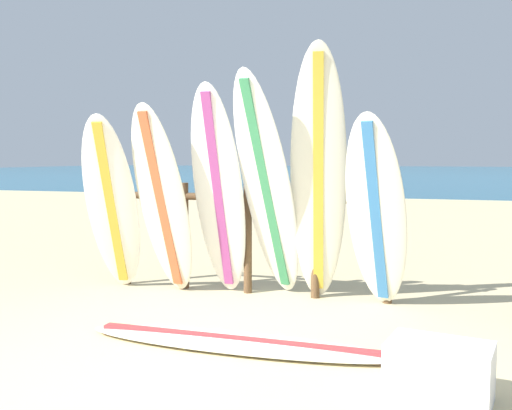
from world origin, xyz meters
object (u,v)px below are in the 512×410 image
Objects in this scene: surfboard_rack at (248,227)px; small_boat_offshore at (327,177)px; cooler_box at (439,372)px; surfboard_leaning_center at (267,189)px; surfboard_leaning_far_left at (112,205)px; surfboard_leaning_right at (376,214)px; surfboard_leaning_left at (162,202)px; surfboard_leaning_center_left at (219,193)px; surfboard_lying_on_sand at (238,342)px; surfboard_leaning_center_right at (318,177)px.

surfboard_rack reaches higher than small_boat_offshore.
cooler_box is at bearing -49.36° from surfboard_rack.
surfboard_rack is 0.61m from surfboard_leaning_center.
small_boat_offshore is at bearing 95.65° from surfboard_leaning_far_left.
surfboard_leaning_left is at bearing -179.16° from surfboard_leaning_right.
surfboard_leaning_left is 0.92× the size of surfboard_leaning_center_left.
surfboard_lying_on_sand is at bearing -34.07° from surfboard_leaning_far_left.
surfboard_leaning_left is at bearing -173.71° from surfboard_leaning_center.
cooler_box is (1.65, -1.98, -0.97)m from surfboard_leaning_center.
surfboard_leaning_center_left is 3.68× the size of cooler_box.
surfboard_rack is 29.32m from small_boat_offshore.
surfboard_leaning_center reaches higher than cooler_box.
surfboard_leaning_far_left reaches higher than surfboard_rack.
surfboard_leaning_center is at bearing 0.10° from surfboard_leaning_center_left.
cooler_box reaches higher than surfboard_lying_on_sand.
surfboard_leaning_center_left is 1.89m from surfboard_lying_on_sand.
surfboard_leaning_right reaches higher than cooler_box.
surfboard_rack is 1.90m from surfboard_lying_on_sand.
surfboard_rack is 1.64× the size of surfboard_leaning_right.
surfboard_leaning_left is 3.36× the size of cooler_box.
surfboard_leaning_right is (2.79, 0.05, -0.02)m from surfboard_leaning_far_left.
surfboard_leaning_far_left is at bearing -174.93° from surfboard_leaning_center_right.
surfboard_lying_on_sand is (-0.34, -1.46, -1.24)m from surfboard_leaning_center_right.
surfboard_rack is at bearing 17.93° from surfboard_leaning_far_left.
surfboard_leaning_far_left is 1.19m from surfboard_leaning_center_left.
cooler_box is at bearing -60.64° from surfboard_leaning_center_right.
cooler_box is at bearing -42.29° from surfboard_leaning_center_left.
surfboard_leaning_center_right is at bearing -17.23° from surfboard_rack.
surfboard_leaning_center_right is at bearing 5.80° from surfboard_leaning_center.
surfboard_rack is 1.52× the size of surfboard_leaning_left.
surfboard_leaning_right is at bearing -3.16° from surfboard_leaning_center_left.
surfboard_leaning_center_left is 0.53m from surfboard_leaning_center.
surfboard_leaning_far_left is at bearing -178.88° from surfboard_leaning_right.
surfboard_leaning_far_left is (-1.39, -0.45, 0.24)m from surfboard_rack.
surfboard_lying_on_sand is 0.77× the size of small_boat_offshore.
surfboard_rack is at bearing 135.35° from surfboard_leaning_center.
cooler_box is (1.14, -2.03, -1.10)m from surfboard_leaning_center_right.
surfboard_leaning_center_right reaches higher than cooler_box.
surfboard_leaning_right is 29.95m from small_boat_offshore.
surfboard_leaning_right is (2.20, 0.03, -0.07)m from surfboard_leaning_left.
surfboard_leaning_center is 3.84× the size of cooler_box.
surfboard_leaning_center is at bearing 96.77° from surfboard_lying_on_sand.
surfboard_lying_on_sand is at bearing -63.85° from surfboard_leaning_center_left.
surfboard_lying_on_sand is at bearing -103.20° from surfboard_leaning_center_right.
surfboard_leaning_left is at bearing -151.84° from surfboard_rack.
surfboard_leaning_left is 29.65m from small_boat_offshore.
surfboard_leaning_center_left reaches higher than small_boat_offshore.
small_boat_offshore is at bearing 98.84° from surfboard_lying_on_sand.
surfboard_rack is at bearing -81.56° from small_boat_offshore.
cooler_box is at bearing -21.10° from surfboard_lying_on_sand.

